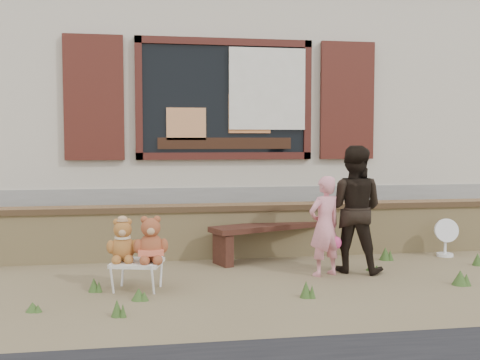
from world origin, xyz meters
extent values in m
plane|color=brown|center=(0.00, 0.00, 0.00)|extent=(80.00, 80.00, 0.00)
cube|color=#BAAD96|center=(0.00, 4.50, 2.40)|extent=(8.00, 5.00, 3.20)
cube|color=gray|center=(0.00, 4.50, 0.40)|extent=(8.04, 5.04, 0.80)
cube|color=black|center=(0.00, 1.97, 2.05)|extent=(2.30, 0.04, 1.50)
cube|color=#401812|center=(0.00, 1.95, 2.85)|extent=(2.50, 0.08, 0.10)
cube|color=#401812|center=(0.00, 1.95, 1.25)|extent=(2.50, 0.08, 0.10)
cube|color=#401812|center=(-1.20, 1.95, 2.05)|extent=(0.10, 0.08, 1.70)
cube|color=#401812|center=(1.20, 1.95, 2.05)|extent=(0.10, 0.08, 1.70)
cube|color=#36130E|center=(-1.80, 1.94, 2.05)|extent=(0.80, 0.07, 1.70)
cube|color=#36130E|center=(1.80, 1.94, 2.05)|extent=(0.80, 0.07, 1.70)
cube|color=silver|center=(0.60, 1.90, 2.20)|extent=(1.10, 0.02, 1.15)
cube|color=black|center=(0.00, 1.94, 1.43)|extent=(1.90, 0.06, 0.16)
cube|color=tan|center=(-0.55, 1.94, 1.70)|extent=(0.55, 0.06, 0.45)
cube|color=#E08447|center=(0.35, 1.94, 1.85)|extent=(0.60, 0.06, 0.55)
cube|color=tan|center=(0.00, 1.00, 0.30)|extent=(7.00, 0.30, 0.60)
cube|color=brown|center=(0.00, 1.00, 0.63)|extent=(7.10, 0.36, 0.07)
cube|color=black|center=(0.49, 0.80, 0.41)|extent=(1.74, 0.98, 0.06)
cube|color=black|center=(-0.22, 0.52, 0.18)|extent=(0.22, 0.34, 0.37)
cube|color=black|center=(1.19, 1.08, 0.18)|extent=(0.22, 0.34, 0.37)
cube|color=beige|center=(-1.19, -0.44, 0.27)|extent=(0.55, 0.51, 0.04)
cylinder|color=silver|center=(-1.42, -0.57, 0.13)|extent=(0.03, 0.03, 0.25)
cylinder|color=silver|center=(-1.04, -0.66, 0.13)|extent=(0.03, 0.03, 0.25)
cylinder|color=silver|center=(-1.34, -0.22, 0.13)|extent=(0.03, 0.03, 0.25)
cylinder|color=silver|center=(-0.95, -0.31, 0.13)|extent=(0.03, 0.03, 0.25)
imported|color=pink|center=(0.81, -0.15, 0.54)|extent=(0.46, 0.38, 1.09)
imported|color=black|center=(1.18, -0.02, 0.71)|extent=(0.86, 0.80, 1.41)
cylinder|color=white|center=(2.64, 0.58, 0.02)|extent=(0.21, 0.21, 0.04)
cylinder|color=white|center=(2.64, 0.58, 0.15)|extent=(0.03, 0.03, 0.26)
cylinder|color=white|center=(2.64, 0.58, 0.34)|extent=(0.31, 0.14, 0.30)
cone|color=#355321|center=(1.41, -0.01, 0.04)|extent=(0.13, 0.13, 0.08)
cone|color=#355321|center=(1.79, 0.49, 0.08)|extent=(0.15, 0.15, 0.16)
cone|color=#355321|center=(-1.60, -0.44, 0.07)|extent=(0.11, 0.11, 0.14)
cone|color=#355321|center=(2.74, 0.04, 0.07)|extent=(0.12, 0.12, 0.15)
cone|color=#355321|center=(-2.06, -1.01, 0.04)|extent=(0.12, 0.12, 0.08)
cone|color=#355321|center=(-1.34, -1.27, 0.07)|extent=(0.10, 0.10, 0.14)
cone|color=#355321|center=(-1.17, -0.80, 0.06)|extent=(0.14, 0.14, 0.11)
cone|color=#355321|center=(2.05, -0.77, 0.08)|extent=(0.17, 0.17, 0.15)
cone|color=#355321|center=(0.38, -0.96, 0.08)|extent=(0.12, 0.12, 0.16)
camera|label=1|loc=(-1.04, -5.96, 1.46)|focal=42.00mm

